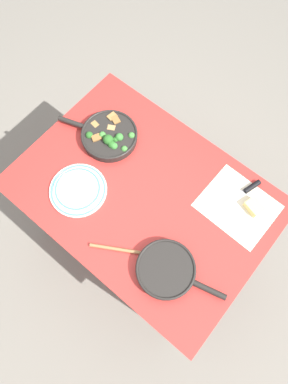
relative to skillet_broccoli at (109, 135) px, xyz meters
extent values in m
plane|color=slate|center=(0.31, -0.11, -0.78)|extent=(14.00, 14.00, 0.00)
cube|color=#B72D28|center=(0.31, -0.11, -0.04)|extent=(1.13, 0.81, 0.03)
cylinder|color=#BCBCC1|center=(-0.20, -0.46, -0.42)|extent=(0.05, 0.05, 0.73)
cylinder|color=#BCBCC1|center=(0.82, -0.46, -0.42)|extent=(0.05, 0.05, 0.73)
cylinder|color=#BCBCC1|center=(-0.20, 0.23, -0.42)|extent=(0.05, 0.05, 0.73)
cylinder|color=#BCBCC1|center=(0.82, 0.23, -0.42)|extent=(0.05, 0.05, 0.73)
cylinder|color=black|center=(0.00, 0.00, -0.01)|extent=(0.26, 0.26, 0.04)
torus|color=black|center=(0.00, 0.00, 0.01)|extent=(0.27, 0.27, 0.01)
cylinder|color=black|center=(-0.19, -0.06, 0.00)|extent=(0.13, 0.07, 0.02)
cylinder|color=#357027|center=(0.03, -0.02, -0.01)|extent=(0.01, 0.01, 0.02)
sphere|color=#428438|center=(0.03, -0.02, 0.01)|extent=(0.03, 0.03, 0.03)
cylinder|color=#205218|center=(0.05, -0.03, -0.01)|extent=(0.01, 0.01, 0.02)
sphere|color=#286023|center=(0.05, -0.03, 0.02)|extent=(0.04, 0.04, 0.04)
cylinder|color=#2C6823|center=(0.06, -0.03, -0.01)|extent=(0.01, 0.01, 0.02)
sphere|color=#387A33|center=(0.06, -0.03, 0.01)|extent=(0.03, 0.03, 0.03)
cylinder|color=#205218|center=(0.04, 0.00, -0.01)|extent=(0.01, 0.01, 0.02)
sphere|color=#286023|center=(0.04, 0.00, 0.01)|extent=(0.03, 0.03, 0.03)
cylinder|color=#357027|center=(0.09, 0.06, -0.01)|extent=(0.01, 0.01, 0.02)
sphere|color=#428438|center=(0.09, 0.06, 0.01)|extent=(0.03, 0.03, 0.03)
cylinder|color=#2C6823|center=(0.05, 0.02, -0.01)|extent=(0.01, 0.01, 0.02)
sphere|color=#387A33|center=(0.05, 0.02, 0.02)|extent=(0.04, 0.04, 0.04)
cylinder|color=#357027|center=(-0.02, -0.02, -0.01)|extent=(0.01, 0.01, 0.02)
sphere|color=#428438|center=(-0.02, -0.02, 0.01)|extent=(0.03, 0.03, 0.03)
cylinder|color=#357027|center=(0.11, -0.01, -0.01)|extent=(0.01, 0.01, 0.02)
sphere|color=#428438|center=(0.11, -0.01, 0.01)|extent=(0.03, 0.03, 0.03)
cylinder|color=#205218|center=(-0.06, -0.06, -0.01)|extent=(0.01, 0.01, 0.02)
sphere|color=#286023|center=(-0.06, -0.06, 0.01)|extent=(0.03, 0.03, 0.03)
cylinder|color=#205218|center=(0.02, -0.03, 0.00)|extent=(0.02, 0.02, 0.03)
sphere|color=#286023|center=(0.02, -0.03, 0.03)|extent=(0.05, 0.05, 0.05)
cylinder|color=#2C6823|center=(0.05, 0.02, -0.01)|extent=(0.01, 0.01, 0.02)
sphere|color=#387A33|center=(0.05, 0.02, 0.01)|extent=(0.03, 0.03, 0.03)
cube|color=olive|center=(-0.03, -0.05, 0.00)|extent=(0.05, 0.05, 0.04)
cube|color=olive|center=(-0.03, 0.08, 0.00)|extent=(0.05, 0.05, 0.04)
cube|color=#AD7F4C|center=(0.04, -0.01, 0.00)|extent=(0.04, 0.04, 0.03)
cube|color=#9E703D|center=(-0.05, 0.08, 0.00)|extent=(0.04, 0.05, 0.04)
cube|color=#9E703D|center=(-0.09, 0.00, 0.00)|extent=(0.04, 0.03, 0.03)
cube|color=#AD7F4C|center=(-0.01, 0.03, 0.00)|extent=(0.05, 0.04, 0.03)
cylinder|color=black|center=(0.59, -0.32, -0.01)|extent=(0.24, 0.24, 0.04)
torus|color=black|center=(0.59, -0.32, 0.01)|extent=(0.24, 0.24, 0.01)
cylinder|color=black|center=(0.77, -0.27, 0.00)|extent=(0.14, 0.06, 0.02)
cylinder|color=#E5CC60|center=(0.59, -0.32, -0.01)|extent=(0.20, 0.20, 0.02)
cylinder|color=#996B42|center=(0.41, -0.36, -0.02)|extent=(0.25, 0.16, 0.02)
ellipsoid|color=#996B42|center=(0.55, -0.28, -0.02)|extent=(0.08, 0.07, 0.02)
cube|color=beige|center=(0.66, 0.11, -0.03)|extent=(0.32, 0.27, 0.00)
cube|color=silver|center=(0.62, 0.09, -0.02)|extent=(0.08, 0.19, 0.01)
cylinder|color=black|center=(0.66, 0.22, -0.01)|extent=(0.05, 0.09, 0.02)
cube|color=#EFD67A|center=(0.72, 0.14, -0.01)|extent=(0.09, 0.08, 0.04)
cylinder|color=silver|center=(0.07, -0.29, -0.02)|extent=(0.26, 0.26, 0.01)
torus|color=#4C9EB7|center=(0.07, -0.29, -0.01)|extent=(0.25, 0.25, 0.01)
cylinder|color=silver|center=(0.07, -0.29, -0.01)|extent=(0.21, 0.21, 0.01)
torus|color=#4C9EB7|center=(0.07, -0.29, 0.00)|extent=(0.20, 0.20, 0.01)
camera|label=1|loc=(0.66, -0.54, 1.40)|focal=32.00mm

